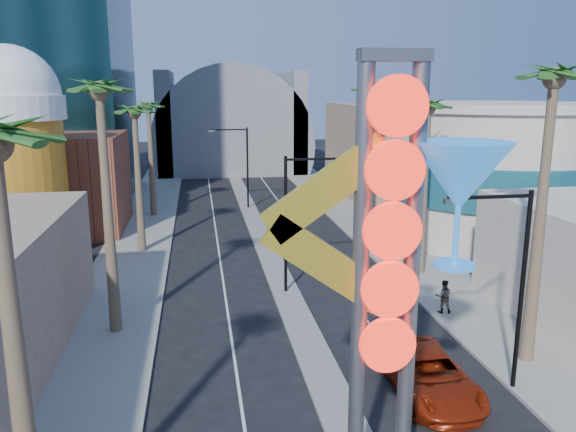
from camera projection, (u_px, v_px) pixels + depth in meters
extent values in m
cube|color=gray|center=(142.00, 234.00, 45.58)|extent=(5.00, 100.00, 0.15)
cube|color=gray|center=(367.00, 225.00, 48.53)|extent=(5.00, 100.00, 0.15)
cube|color=gray|center=(254.00, 222.00, 49.94)|extent=(1.60, 84.00, 0.15)
cube|color=brown|center=(62.00, 183.00, 46.59)|extent=(10.00, 10.00, 8.00)
cube|color=#8C735A|center=(391.00, 151.00, 60.97)|extent=(10.00, 20.00, 10.00)
cylinder|color=#C46E1A|center=(19.00, 187.00, 38.51)|extent=(6.40, 6.40, 10.00)
cylinder|color=white|center=(10.00, 108.00, 37.32)|extent=(7.00, 7.00, 1.60)
sphere|color=white|center=(9.00, 95.00, 37.14)|extent=(6.60, 6.60, 6.60)
cylinder|color=#B7B19B|center=(492.00, 175.00, 43.95)|extent=(16.00, 16.00, 10.00)
cylinder|color=#217083|center=(492.00, 175.00, 43.95)|extent=(16.60, 16.60, 3.00)
cylinder|color=#B7B19B|center=(498.00, 107.00, 42.78)|extent=(16.60, 16.60, 0.60)
cylinder|color=slate|center=(230.00, 142.00, 81.81)|extent=(22.00, 16.00, 22.00)
cube|color=slate|center=(166.00, 122.00, 79.75)|extent=(2.00, 16.00, 14.00)
cube|color=slate|center=(291.00, 121.00, 82.55)|extent=(2.00, 16.00, 14.00)
cylinder|color=slate|center=(360.00, 288.00, 14.72)|extent=(0.44, 0.44, 12.00)
cylinder|color=slate|center=(411.00, 285.00, 14.93)|extent=(0.44, 0.44, 12.00)
cube|color=slate|center=(395.00, 55.00, 13.52)|extent=(1.80, 0.50, 0.30)
cylinder|color=red|center=(398.00, 106.00, 13.45)|extent=(1.50, 0.25, 1.50)
cylinder|color=red|center=(395.00, 170.00, 13.79)|extent=(1.50, 0.25, 1.50)
cylinder|color=red|center=(392.00, 231.00, 14.14)|extent=(1.50, 0.25, 1.50)
cylinder|color=red|center=(390.00, 289.00, 14.48)|extent=(1.50, 0.25, 1.50)
cylinder|color=red|center=(388.00, 345.00, 14.82)|extent=(1.50, 0.25, 1.50)
cube|color=gold|center=(328.00, 188.00, 13.98)|extent=(3.47, 0.25, 2.80)
cube|color=gold|center=(327.00, 264.00, 14.42)|extent=(3.47, 0.25, 2.80)
cone|color=blue|center=(460.00, 176.00, 14.48)|extent=(2.60, 2.60, 1.80)
cylinder|color=blue|center=(456.00, 236.00, 14.83)|extent=(0.16, 0.16, 1.60)
cylinder|color=blue|center=(454.00, 265.00, 15.01)|extent=(1.10, 1.10, 0.12)
cylinder|color=black|center=(286.00, 227.00, 31.75)|extent=(0.18, 0.18, 8.00)
cube|color=black|center=(318.00, 159.00, 31.19)|extent=(3.60, 0.12, 0.12)
cube|color=slate|center=(345.00, 160.00, 31.46)|extent=(0.60, 0.25, 0.18)
cylinder|color=black|center=(248.00, 169.00, 54.85)|extent=(0.18, 0.18, 8.00)
cube|color=black|center=(228.00, 130.00, 53.73)|extent=(3.60, 0.12, 0.12)
cube|color=slate|center=(211.00, 131.00, 53.51)|extent=(0.60, 0.25, 0.18)
cylinder|color=black|center=(522.00, 294.00, 21.31)|extent=(0.18, 0.18, 8.00)
cube|color=black|center=(490.00, 197.00, 20.22)|extent=(3.24, 0.12, 0.12)
cube|color=slate|center=(452.00, 201.00, 20.02)|extent=(0.60, 0.25, 0.18)
cylinder|color=brown|center=(18.00, 375.00, 12.74)|extent=(0.40, 0.40, 10.50)
cylinder|color=brown|center=(108.00, 218.00, 26.11)|extent=(0.40, 0.40, 11.50)
sphere|color=#194B19|center=(99.00, 91.00, 24.84)|extent=(2.40, 2.40, 2.40)
cylinder|color=brown|center=(139.00, 184.00, 39.75)|extent=(0.40, 0.40, 10.00)
sphere|color=#194B19|center=(134.00, 113.00, 38.65)|extent=(2.40, 2.40, 2.40)
cylinder|color=brown|center=(151.00, 163.00, 51.31)|extent=(0.40, 0.40, 10.00)
sphere|color=#194B19|center=(148.00, 107.00, 50.20)|extent=(2.40, 2.40, 2.40)
cylinder|color=brown|center=(539.00, 228.00, 23.08)|extent=(0.40, 0.40, 12.00)
sphere|color=#194B19|center=(554.00, 78.00, 21.75)|extent=(2.40, 2.40, 2.40)
cylinder|color=brown|center=(424.00, 194.00, 34.79)|extent=(0.40, 0.40, 10.50)
sphere|color=#194B19|center=(428.00, 108.00, 33.63)|extent=(2.40, 2.40, 2.40)
cylinder|color=brown|center=(367.00, 162.00, 46.24)|extent=(0.40, 0.40, 11.50)
sphere|color=#194B19|center=(369.00, 90.00, 44.97)|extent=(2.40, 2.40, 2.40)
imported|color=#96240B|center=(429.00, 374.00, 21.70)|extent=(2.80, 5.96, 1.65)
imported|color=gray|center=(443.00, 296.00, 29.27)|extent=(0.99, 0.85, 1.77)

